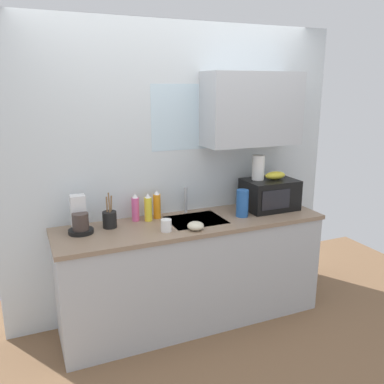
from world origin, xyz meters
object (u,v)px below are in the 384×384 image
object	(u,v)px
banana_bunch	(275,175)
small_bowl	(196,226)
cereal_canister	(242,203)
coffee_maker	(80,219)
dish_soap_bottle_yellow	(148,208)
dish_soap_bottle_orange	(157,205)
dish_soap_bottle_pink	(135,208)
utensil_crock	(110,219)
mug_white	(166,225)
microwave	(270,194)
paper_towel_roll	(258,167)

from	to	relation	value
banana_bunch	small_bowl	xyz separation A→B (m)	(-0.89, -0.25, -0.27)
cereal_canister	coffee_maker	bearing A→B (deg)	173.21
banana_bunch	dish_soap_bottle_yellow	distance (m)	1.18
dish_soap_bottle_orange	dish_soap_bottle_pink	distance (m)	0.19
dish_soap_bottle_pink	utensil_crock	xyz separation A→B (m)	(-0.23, -0.08, -0.04)
banana_bunch	dish_soap_bottle_pink	bearing A→B (deg)	173.20
dish_soap_bottle_orange	cereal_canister	distance (m)	0.72
coffee_maker	mug_white	size ratio (longest dim) A/B	2.95
coffee_maker	small_bowl	distance (m)	0.89
dish_soap_bottle_pink	dish_soap_bottle_yellow	bearing A→B (deg)	-23.79
cereal_canister	utensil_crock	world-z (taller)	utensil_crock
dish_soap_bottle_pink	utensil_crock	world-z (taller)	utensil_crock
dish_soap_bottle_yellow	small_bowl	bearing A→B (deg)	-53.02
utensil_crock	microwave	bearing A→B (deg)	-2.84
coffee_maker	dish_soap_bottle_orange	xyz separation A→B (m)	(0.65, 0.09, 0.01)
dish_soap_bottle_orange	cereal_canister	xyz separation A→B (m)	(0.68, -0.25, 0.00)
paper_towel_roll	mug_white	xyz separation A→B (m)	(-0.96, -0.24, -0.33)
dish_soap_bottle_pink	cereal_canister	world-z (taller)	cereal_canister
microwave	small_bowl	size ratio (longest dim) A/B	3.54
banana_bunch	coffee_maker	xyz separation A→B (m)	(-1.72, 0.06, -0.20)
dish_soap_bottle_yellow	cereal_canister	world-z (taller)	same
utensil_crock	small_bowl	world-z (taller)	utensil_crock
dish_soap_bottle_orange	dish_soap_bottle_pink	size ratio (longest dim) A/B	1.04
dish_soap_bottle_orange	mug_white	xyz separation A→B (m)	(-0.04, -0.34, -0.07)
mug_white	small_bowl	xyz separation A→B (m)	(0.22, -0.06, -0.02)
dish_soap_bottle_orange	small_bowl	world-z (taller)	dish_soap_bottle_orange
mug_white	cereal_canister	bearing A→B (deg)	7.11
paper_towel_roll	microwave	bearing A→B (deg)	-27.38
cereal_canister	mug_white	distance (m)	0.73
dish_soap_bottle_orange	utensil_crock	world-z (taller)	utensil_crock
paper_towel_roll	dish_soap_bottle_pink	size ratio (longest dim) A/B	0.95
paper_towel_roll	coffee_maker	world-z (taller)	paper_towel_roll
dish_soap_bottle_orange	mug_white	bearing A→B (deg)	-96.79
microwave	dish_soap_bottle_orange	xyz separation A→B (m)	(-1.02, 0.15, -0.02)
microwave	utensil_crock	bearing A→B (deg)	177.16
mug_white	paper_towel_roll	bearing A→B (deg)	14.02
dish_soap_bottle_orange	dish_soap_bottle_yellow	bearing A→B (deg)	-156.69
dish_soap_bottle_orange	dish_soap_bottle_pink	world-z (taller)	dish_soap_bottle_orange
dish_soap_bottle_yellow	cereal_canister	xyz separation A→B (m)	(0.77, -0.21, 0.01)
paper_towel_roll	small_bowl	distance (m)	0.87
dish_soap_bottle_orange	utensil_crock	size ratio (longest dim) A/B	0.83
microwave	paper_towel_roll	xyz separation A→B (m)	(-0.10, 0.05, 0.24)
microwave	cereal_canister	distance (m)	0.35
utensil_crock	small_bowl	size ratio (longest dim) A/B	2.24
dish_soap_bottle_pink	paper_towel_roll	bearing A→B (deg)	-5.16
paper_towel_roll	dish_soap_bottle_orange	bearing A→B (deg)	174.05
utensil_crock	paper_towel_roll	bearing A→B (deg)	-0.84
cereal_canister	paper_towel_roll	bearing A→B (deg)	32.01
coffee_maker	cereal_canister	size ratio (longest dim) A/B	1.20
dish_soap_bottle_yellow	small_bowl	size ratio (longest dim) A/B	1.79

